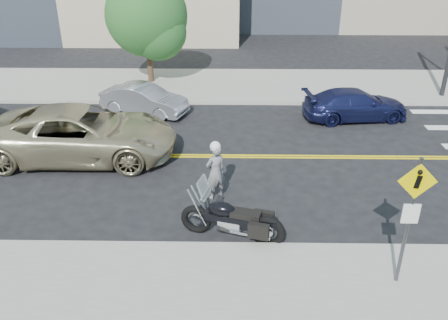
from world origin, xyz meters
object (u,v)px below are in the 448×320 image
motorcycle (232,211)px  parked_car_blue (355,104)px  motorcyclist (216,170)px  pedestrian_sign (411,211)px  suv (81,134)px  parked_car_silver (144,100)px

motorcycle → parked_car_blue: 9.47m
parked_car_blue → motorcyclist: bearing=131.0°
pedestrian_sign → suv: 10.64m
parked_car_silver → motorcycle: bearing=-136.2°
pedestrian_sign → parked_car_silver: size_ratio=0.83×
suv → motorcycle: bearing=-132.4°
motorcyclist → motorcycle: motorcyclist is taller
motorcyclist → parked_car_blue: (5.38, 6.17, -0.29)m
motorcycle → suv: suv is taller
motorcyclist → suv: bearing=-61.7°
pedestrian_sign → parked_car_blue: 9.99m
suv → motorcyclist: bearing=-119.9°
suv → parked_car_silver: 4.33m
motorcycle → suv: 6.71m
parked_car_blue → suv: bearing=102.2°
motorcycle → pedestrian_sign: bearing=-9.6°
parked_car_silver → parked_car_blue: parked_car_blue is taller
motorcyclist → parked_car_blue: bearing=-163.5°
parked_car_blue → parked_car_silver: bearing=79.0°
suv → parked_car_blue: suv is taller
motorcyclist → parked_car_silver: size_ratio=0.49×
suv → parked_car_silver: bearing=-19.2°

